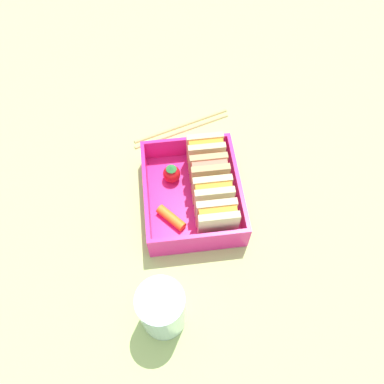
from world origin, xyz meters
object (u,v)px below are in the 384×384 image
(sandwich_center, at_px, (213,196))
(sandwich_center_right, at_px, (217,220))
(sandwich_left, at_px, (205,153))
(sandwich_center_left, at_px, (209,174))
(drinking_glass, at_px, (162,309))
(carrot_stick_far_left, at_px, (171,218))
(strawberry_far_left, at_px, (172,173))
(chopstick_pair, at_px, (183,127))

(sandwich_center, relative_size, sandwich_center_right, 1.00)
(sandwich_left, bearing_deg, sandwich_center_right, 0.00)
(sandwich_center_left, relative_size, drinking_glass, 0.68)
(sandwich_center, relative_size, drinking_glass, 0.68)
(sandwich_center_left, relative_size, carrot_stick_far_left, 1.27)
(sandwich_left, relative_size, carrot_stick_far_left, 1.27)
(sandwich_center_left, xyz_separation_m, strawberry_far_left, (-0.02, -0.06, -0.02))
(sandwich_center_left, height_order, carrot_stick_far_left, sandwich_center_left)
(carrot_stick_far_left, bearing_deg, sandwich_center_right, 70.64)
(sandwich_left, bearing_deg, chopstick_pair, -163.13)
(strawberry_far_left, bearing_deg, sandwich_center, 44.62)
(sandwich_center_left, distance_m, sandwich_center_right, 0.08)
(sandwich_center, relative_size, chopstick_pair, 0.35)
(drinking_glass, bearing_deg, sandwich_left, 159.61)
(chopstick_pair, bearing_deg, strawberry_far_left, -14.48)
(sandwich_left, distance_m, sandwich_center_left, 0.04)
(sandwich_center_left, xyz_separation_m, sandwich_center, (0.04, 0.00, 0.00))
(sandwich_center_right, relative_size, carrot_stick_far_left, 1.27)
(chopstick_pair, bearing_deg, sandwich_left, 16.87)
(strawberry_far_left, xyz_separation_m, carrot_stick_far_left, (0.08, -0.01, -0.01))
(strawberry_far_left, relative_size, carrot_stick_far_left, 0.69)
(sandwich_center_left, xyz_separation_m, drinking_glass, (0.20, -0.09, 0.00))
(chopstick_pair, bearing_deg, sandwich_center, 9.21)
(carrot_stick_far_left, height_order, drinking_glass, drinking_glass)
(strawberry_far_left, bearing_deg, chopstick_pair, 165.52)
(sandwich_center, height_order, carrot_stick_far_left, sandwich_center)
(sandwich_left, distance_m, chopstick_pair, 0.10)
(sandwich_center_left, height_order, drinking_glass, drinking_glass)
(sandwich_center_left, distance_m, sandwich_center, 0.04)
(strawberry_far_left, relative_size, chopstick_pair, 0.19)
(strawberry_far_left, bearing_deg, drinking_glass, -8.21)
(sandwich_center, bearing_deg, sandwich_center_left, 180.00)
(sandwich_center, relative_size, carrot_stick_far_left, 1.27)
(sandwich_center_right, bearing_deg, sandwich_left, 180.00)
(sandwich_center_right, bearing_deg, chopstick_pair, -172.51)
(sandwich_center_right, bearing_deg, carrot_stick_far_left, -109.36)
(sandwich_center, height_order, strawberry_far_left, sandwich_center)
(chopstick_pair, bearing_deg, sandwich_center_left, 11.93)
(strawberry_far_left, bearing_deg, sandwich_center_right, 30.29)
(strawberry_far_left, distance_m, carrot_stick_far_left, 0.08)
(strawberry_far_left, height_order, carrot_stick_far_left, strawberry_far_left)
(sandwich_center_right, xyz_separation_m, strawberry_far_left, (-0.10, -0.06, -0.02))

